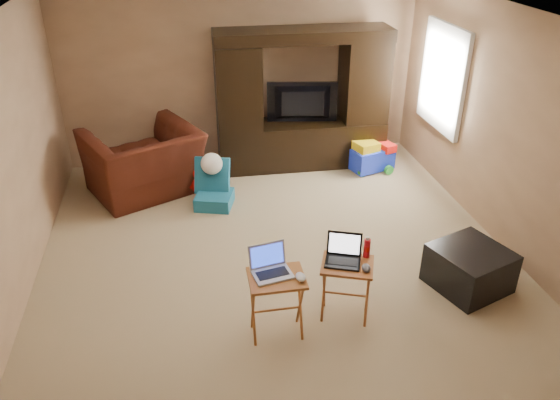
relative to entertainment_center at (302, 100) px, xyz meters
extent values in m
plane|color=#CCBB8D|center=(-0.78, -2.27, -0.97)|extent=(5.50, 5.50, 0.00)
plane|color=silver|center=(-0.78, -2.27, 1.53)|extent=(5.50, 5.50, 0.00)
plane|color=tan|center=(-0.78, 0.48, 0.28)|extent=(5.00, 0.00, 5.00)
plane|color=tan|center=(-0.78, -5.02, 0.28)|extent=(5.00, 0.00, 5.00)
plane|color=tan|center=(-3.28, -2.27, 0.28)|extent=(0.00, 5.50, 5.50)
plane|color=tan|center=(1.72, -2.27, 0.28)|extent=(0.00, 5.50, 5.50)
plane|color=white|center=(1.70, -0.72, 0.43)|extent=(0.00, 1.20, 1.20)
cube|color=white|center=(1.68, -0.72, 0.43)|extent=(0.06, 1.14, 1.34)
cube|color=black|center=(0.00, 0.00, 0.00)|extent=(2.38, 0.65, 1.93)
imported|color=black|center=(0.00, -0.04, -0.04)|extent=(0.99, 0.28, 0.57)
imported|color=#4E1C10|center=(-2.19, -0.49, -0.54)|extent=(1.69, 1.61, 0.86)
cube|color=black|center=(1.00, -3.14, -0.76)|extent=(0.84, 0.84, 0.42)
cube|color=#9F5F26|center=(-0.99, -3.46, -0.66)|extent=(0.48, 0.38, 0.62)
cube|color=#A85F28|center=(-0.34, -3.35, -0.67)|extent=(0.55, 0.50, 0.59)
cube|color=#B5B5BA|center=(-1.02, -3.43, -0.23)|extent=(0.37, 0.32, 0.24)
cube|color=black|center=(-0.38, -3.33, -0.26)|extent=(0.38, 0.35, 0.24)
ellipsoid|color=silver|center=(-0.80, -3.53, -0.32)|extent=(0.09, 0.13, 0.05)
ellipsoid|color=#3A3A3F|center=(-0.21, -3.47, -0.36)|extent=(0.10, 0.13, 0.05)
cylinder|color=red|center=(-0.14, -3.27, -0.29)|extent=(0.06, 0.06, 0.18)
camera|label=1|loc=(-1.65, -7.11, 2.42)|focal=35.00mm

